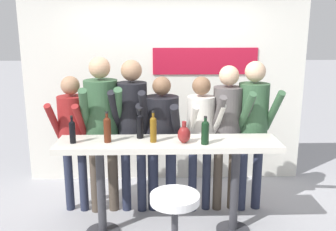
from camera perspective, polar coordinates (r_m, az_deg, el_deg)
The scene contains 16 objects.
back_wall at distance 5.24m, azimuth -0.39°, elevation 3.48°, with size 3.87×0.12×2.50m.
tasting_table at distance 3.88m, azimuth 0.03°, elevation -6.54°, with size 2.27×0.49×1.03m.
bar_stool at distance 3.38m, azimuth 1.04°, elevation -15.83°, with size 0.45×0.45×0.77m.
person_far_left at distance 4.44m, azimuth -14.33°, elevation -2.02°, with size 0.43×0.54×1.63m.
person_left at distance 4.31m, azimuth -10.06°, elevation -0.46°, with size 0.50×0.62×1.84m.
person_center_left at distance 4.28m, azimuth -5.46°, elevation -0.58°, with size 0.44×0.57×1.81m.
person_center at distance 4.30m, azimuth -0.97°, elevation -2.35°, with size 0.52×0.60×1.62m.
person_center_right at distance 4.32m, azimuth 5.02°, elevation -2.08°, with size 0.44×0.55×1.62m.
person_right at distance 4.36m, azimuth 9.06°, elevation -1.01°, with size 0.45×0.57×1.74m.
person_far_right at distance 4.41m, azimuth 12.84°, elevation -0.63°, with size 0.47×0.59×1.79m.
wine_bottle_0 at distance 3.89m, azimuth -4.30°, elevation -1.44°, with size 0.07×0.07×0.31m.
wine_bottle_1 at distance 3.79m, azimuth -9.24°, elevation -1.94°, with size 0.07×0.07×0.32m.
wine_bottle_2 at distance 3.70m, azimuth 5.68°, elevation -2.39°, with size 0.08×0.08×0.28m.
wine_bottle_3 at distance 3.75m, azimuth -2.26°, elevation -1.93°, with size 0.07×0.07×0.32m.
wine_bottle_4 at distance 3.84m, azimuth -14.37°, elevation -2.27°, with size 0.06×0.06×0.28m.
decorative_vase at distance 3.74m, azimuth 2.46°, elevation -2.87°, with size 0.13×0.13×0.22m.
Camera 1 is at (-0.11, -3.64, 2.18)m, focal length 40.00 mm.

